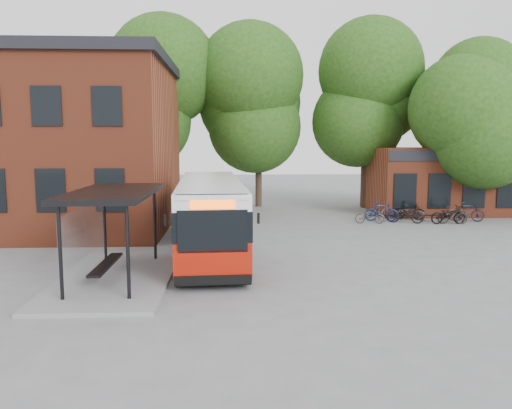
{
  "coord_description": "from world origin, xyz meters",
  "views": [
    {
      "loc": [
        -0.75,
        -16.7,
        4.38
      ],
      "look_at": [
        0.13,
        2.12,
        2.0
      ],
      "focal_mm": 35.0,
      "sensor_mm": 36.0,
      "label": 1
    }
  ],
  "objects_px": {
    "bicycle_0": "(370,216)",
    "bicycle_2": "(405,214)",
    "bus_shelter": "(115,235)",
    "bicycle_5": "(452,215)",
    "bicycle_6": "(448,215)",
    "city_bus": "(210,216)",
    "bicycle_1": "(381,211)",
    "bicycle_4": "(411,213)",
    "bicycle_7": "(467,212)",
    "bicycle_3": "(409,211)"
  },
  "relations": [
    {
      "from": "bicycle_6",
      "to": "bicycle_0",
      "type": "bearing_deg",
      "value": 81.97
    },
    {
      "from": "city_bus",
      "to": "bicycle_4",
      "type": "bearing_deg",
      "value": 31.1
    },
    {
      "from": "city_bus",
      "to": "bicycle_2",
      "type": "distance_m",
      "value": 12.13
    },
    {
      "from": "bus_shelter",
      "to": "bicycle_2",
      "type": "xyz_separation_m",
      "value": [
        13.06,
        10.53,
        -0.95
      ]
    },
    {
      "from": "bicycle_3",
      "to": "bicycle_5",
      "type": "distance_m",
      "value": 2.38
    },
    {
      "from": "city_bus",
      "to": "bicycle_0",
      "type": "bearing_deg",
      "value": 34.38
    },
    {
      "from": "bicycle_1",
      "to": "bicycle_3",
      "type": "height_order",
      "value": "bicycle_1"
    },
    {
      "from": "bicycle_3",
      "to": "city_bus",
      "type": "bearing_deg",
      "value": 147.63
    },
    {
      "from": "bicycle_2",
      "to": "bicycle_3",
      "type": "distance_m",
      "value": 1.31
    },
    {
      "from": "bicycle_0",
      "to": "bus_shelter",
      "type": "bearing_deg",
      "value": 138.37
    },
    {
      "from": "bicycle_4",
      "to": "bicycle_6",
      "type": "distance_m",
      "value": 2.07
    },
    {
      "from": "bus_shelter",
      "to": "bicycle_6",
      "type": "height_order",
      "value": "bus_shelter"
    },
    {
      "from": "bicycle_5",
      "to": "bicycle_0",
      "type": "bearing_deg",
      "value": 93.3
    },
    {
      "from": "bicycle_0",
      "to": "bicycle_2",
      "type": "height_order",
      "value": "bicycle_2"
    },
    {
      "from": "city_bus",
      "to": "bicycle_1",
      "type": "relative_size",
      "value": 6.19
    },
    {
      "from": "bicycle_5",
      "to": "bicycle_7",
      "type": "relative_size",
      "value": 0.87
    },
    {
      "from": "city_bus",
      "to": "bicycle_4",
      "type": "distance_m",
      "value": 13.22
    },
    {
      "from": "bicycle_2",
      "to": "bicycle_7",
      "type": "bearing_deg",
      "value": -67.55
    },
    {
      "from": "bicycle_4",
      "to": "bicycle_5",
      "type": "distance_m",
      "value": 2.26
    },
    {
      "from": "bicycle_4",
      "to": "bicycle_7",
      "type": "bearing_deg",
      "value": -85.78
    },
    {
      "from": "city_bus",
      "to": "bicycle_4",
      "type": "height_order",
      "value": "city_bus"
    },
    {
      "from": "bicycle_2",
      "to": "bicycle_4",
      "type": "relative_size",
      "value": 1.22
    },
    {
      "from": "bicycle_4",
      "to": "bicycle_5",
      "type": "xyz_separation_m",
      "value": [
        1.75,
        -1.42,
        0.06
      ]
    },
    {
      "from": "bicycle_4",
      "to": "bicycle_7",
      "type": "xyz_separation_m",
      "value": [
        2.92,
        -0.66,
        0.13
      ]
    },
    {
      "from": "bus_shelter",
      "to": "bicycle_5",
      "type": "bearing_deg",
      "value": 33.16
    },
    {
      "from": "bus_shelter",
      "to": "city_bus",
      "type": "relative_size",
      "value": 0.62
    },
    {
      "from": "bus_shelter",
      "to": "bicycle_1",
      "type": "distance_m",
      "value": 16.41
    },
    {
      "from": "bicycle_7",
      "to": "bicycle_3",
      "type": "bearing_deg",
      "value": 87.53
    },
    {
      "from": "bicycle_6",
      "to": "bicycle_1",
      "type": "bearing_deg",
      "value": 68.34
    },
    {
      "from": "bicycle_4",
      "to": "bicycle_6",
      "type": "bearing_deg",
      "value": -115.22
    },
    {
      "from": "bicycle_2",
      "to": "bicycle_3",
      "type": "relative_size",
      "value": 1.12
    },
    {
      "from": "bicycle_3",
      "to": "bicycle_7",
      "type": "height_order",
      "value": "bicycle_7"
    },
    {
      "from": "bicycle_1",
      "to": "bicycle_2",
      "type": "height_order",
      "value": "bicycle_1"
    },
    {
      "from": "city_bus",
      "to": "bicycle_6",
      "type": "bearing_deg",
      "value": 22.72
    },
    {
      "from": "city_bus",
      "to": "bicycle_0",
      "type": "height_order",
      "value": "city_bus"
    },
    {
      "from": "bicycle_5",
      "to": "bicycle_1",
      "type": "bearing_deg",
      "value": 80.44
    },
    {
      "from": "city_bus",
      "to": "bicycle_1",
      "type": "distance_m",
      "value": 11.6
    },
    {
      "from": "bicycle_4",
      "to": "bicycle_1",
      "type": "bearing_deg",
      "value": 116.94
    },
    {
      "from": "bus_shelter",
      "to": "bicycle_4",
      "type": "height_order",
      "value": "bus_shelter"
    },
    {
      "from": "city_bus",
      "to": "bicycle_2",
      "type": "relative_size",
      "value": 5.87
    },
    {
      "from": "city_bus",
      "to": "bicycle_1",
      "type": "height_order",
      "value": "city_bus"
    },
    {
      "from": "bicycle_1",
      "to": "bicycle_5",
      "type": "xyz_separation_m",
      "value": [
        3.52,
        -1.11,
        -0.08
      ]
    },
    {
      "from": "bicycle_2",
      "to": "bicycle_4",
      "type": "xyz_separation_m",
      "value": [
        0.65,
        1.0,
        -0.09
      ]
    },
    {
      "from": "bicycle_3",
      "to": "bicycle_6",
      "type": "distance_m",
      "value": 2.19
    },
    {
      "from": "bus_shelter",
      "to": "bicycle_3",
      "type": "height_order",
      "value": "bus_shelter"
    },
    {
      "from": "bus_shelter",
      "to": "bicycle_0",
      "type": "height_order",
      "value": "bus_shelter"
    },
    {
      "from": "bicycle_6",
      "to": "bus_shelter",
      "type": "bearing_deg",
      "value": 119.99
    },
    {
      "from": "bus_shelter",
      "to": "bicycle_2",
      "type": "height_order",
      "value": "bus_shelter"
    },
    {
      "from": "bicycle_3",
      "to": "bicycle_5",
      "type": "height_order",
      "value": "bicycle_3"
    },
    {
      "from": "bicycle_1",
      "to": "bicycle_7",
      "type": "relative_size",
      "value": 1.01
    }
  ]
}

